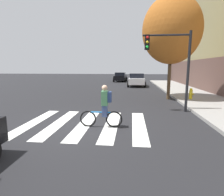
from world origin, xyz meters
The scene contains 8 objects.
ground_plane centered at (0.00, 0.00, 0.00)m, with size 120.00×120.00×0.00m, color black.
crosswalk_stripes centered at (0.35, 0.00, 0.01)m, with size 5.07×4.08×0.01m.
sedan_mid centered at (2.93, 16.14, 0.85)m, with size 2.32×4.79×1.64m.
sedan_far centered at (0.39, 23.75, 0.80)m, with size 2.29×4.57×1.55m.
cyclist centered at (1.22, -0.32, 0.84)m, with size 1.71×0.36×1.69m.
traffic_light_near centered at (4.38, 2.70, 2.86)m, with size 2.47×0.28×4.20m.
fire_hydrant centered at (6.48, 5.97, 0.53)m, with size 0.33×0.22×0.78m.
street_tree_near centered at (5.04, 6.60, 4.97)m, with size 4.14×4.14×7.35m.
Camera 1 is at (2.27, -7.17, 2.35)m, focal length 28.88 mm.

